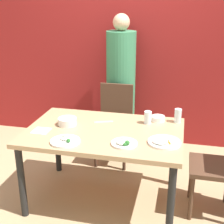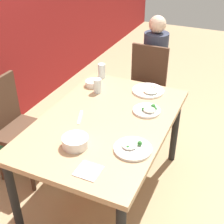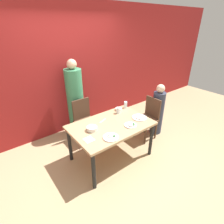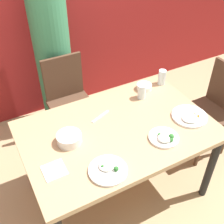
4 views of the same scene
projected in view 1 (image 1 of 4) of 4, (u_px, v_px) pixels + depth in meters
ground_plane at (105, 198)px, 3.02m from camera, size 10.00×10.00×0.00m
wall_back at (133, 38)px, 3.86m from camera, size 10.00×0.06×2.70m
dining_table at (104, 138)px, 2.79m from camera, size 1.38×0.91×0.72m
chair_adult_spot at (114, 120)px, 3.59m from camera, size 0.40×0.40×0.90m
chair_child_spot at (222, 163)px, 2.67m from camera, size 0.40×0.40×0.90m
person_adult at (121, 90)px, 3.81m from camera, size 0.35×0.35×1.66m
bowl_curry at (67, 121)px, 2.87m from camera, size 0.17×0.17×0.07m
plate_rice_adult at (124, 143)px, 2.49m from camera, size 0.21×0.21×0.06m
plate_rice_child at (163, 142)px, 2.51m from camera, size 0.27×0.27×0.05m
plate_noodles at (65, 141)px, 2.54m from camera, size 0.24×0.24×0.05m
bowl_rice_small at (158, 118)px, 2.97m from camera, size 0.13×0.13×0.05m
glass_water_tall at (178, 116)px, 2.92m from camera, size 0.07×0.07×0.13m
glass_water_short at (148, 118)px, 2.89m from camera, size 0.07×0.07×0.12m
napkin_folded at (41, 131)px, 2.75m from camera, size 0.14×0.14×0.01m
fork_steel at (104, 122)px, 2.94m from camera, size 0.17×0.08×0.01m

